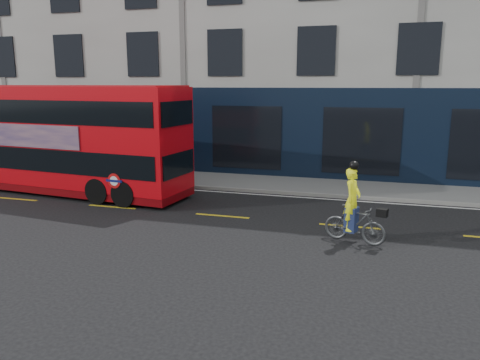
% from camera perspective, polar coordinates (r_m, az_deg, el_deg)
% --- Properties ---
extents(ground, '(120.00, 120.00, 0.00)m').
position_cam_1_polar(ground, '(15.51, -18.20, -4.51)').
color(ground, black).
rests_on(ground, ground).
extents(pavement, '(60.00, 3.00, 0.12)m').
position_cam_1_polar(pavement, '(21.00, -8.21, 0.26)').
color(pavement, slate).
rests_on(pavement, ground).
extents(kerb, '(60.00, 0.12, 0.13)m').
position_cam_1_polar(kerb, '(19.68, -10.02, -0.55)').
color(kerb, gray).
rests_on(kerb, ground).
extents(building_terrace, '(50.00, 10.07, 15.00)m').
position_cam_1_polar(building_terrace, '(26.80, -2.68, 18.77)').
color(building_terrace, beige).
rests_on(building_terrace, ground).
extents(road_edge_line, '(58.00, 0.10, 0.01)m').
position_cam_1_polar(road_edge_line, '(19.43, -10.40, -0.90)').
color(road_edge_line, silver).
rests_on(road_edge_line, ground).
extents(lane_dashes, '(58.00, 0.12, 0.01)m').
position_cam_1_polar(lane_dashes, '(16.72, -15.31, -3.17)').
color(lane_dashes, gold).
rests_on(lane_dashes, ground).
extents(bus, '(10.38, 3.35, 4.11)m').
position_cam_1_polar(bus, '(19.22, -20.76, 4.76)').
color(bus, red).
rests_on(bus, ground).
extents(cyclist, '(1.75, 0.95, 2.20)m').
position_cam_1_polar(cyclist, '(12.77, 13.72, -4.23)').
color(cyclist, '#46494B').
rests_on(cyclist, ground).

